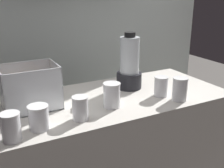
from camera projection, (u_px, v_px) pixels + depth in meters
The scene contains 10 objects.
counter at pixel (112, 161), 1.80m from camera, with size 1.40×0.64×0.90m, color beige.
back_wall_unit at pixel (66, 21), 2.18m from camera, with size 2.60×0.24×2.50m.
carrot_display_bin at pixel (30, 95), 1.49m from camera, with size 0.29×0.22×0.23m.
blender_pitcher at pixel (129, 66), 1.76m from camera, with size 0.16×0.16×0.36m.
juice_cup_beet_far_left at pixel (11, 129), 1.17m from camera, with size 0.08×0.08×0.13m.
juice_cup_beet_left at pixel (39, 118), 1.26m from camera, with size 0.09×0.09×0.12m.
juice_cup_mango_middle at pixel (80, 110), 1.35m from camera, with size 0.08×0.08×0.12m.
juice_cup_pomegranate_right at pixel (112, 96), 1.50m from camera, with size 0.09×0.09×0.14m.
juice_cup_beet_far_right at pixel (161, 87), 1.65m from camera, with size 0.08×0.08×0.12m.
juice_cup_beet_rightmost at pixel (180, 90), 1.59m from camera, with size 0.09×0.09×0.13m.
Camera 1 is at (-0.72, -1.36, 1.51)m, focal length 44.74 mm.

